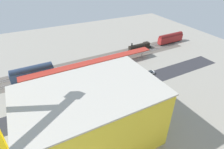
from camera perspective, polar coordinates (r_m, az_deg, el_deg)
ground_plane at (r=77.71m, az=-0.38°, el=-2.62°), size 177.29×177.29×0.00m
rail_bed at (r=93.74m, az=-5.91°, el=3.80°), size 111.14×16.22×0.01m
street_asphalt at (r=73.96m, az=1.41°, el=-4.68°), size 111.02×12.21×0.01m
track_rails at (r=93.65m, az=-5.92°, el=3.89°), size 110.76×9.79×0.12m
platform_canopy_near at (r=85.52m, az=-6.30°, el=3.90°), size 64.15×6.22×4.32m
locomotive at (r=107.91m, az=8.82°, el=8.61°), size 14.88×3.11×5.02m
passenger_coach at (r=121.01m, az=17.84°, el=10.83°), size 17.88×3.42×6.09m
freight_coach_far at (r=85.62m, az=-23.67°, el=0.63°), size 18.01×3.70×6.40m
parked_car_0 at (r=84.73m, az=11.79°, el=0.45°), size 4.37×2.10×1.60m
parked_car_1 at (r=81.40m, az=8.47°, el=-0.54°), size 4.31×2.01×1.82m
parked_car_2 at (r=78.11m, az=4.26°, el=-1.83°), size 4.55×1.90×1.70m
parked_car_3 at (r=75.68m, az=-0.27°, el=-3.00°), size 4.27×1.77×1.65m
parked_car_4 at (r=73.34m, az=-5.48°, el=-4.48°), size 4.73×2.11×1.65m
parked_car_5 at (r=71.63m, az=-10.84°, el=-6.02°), size 4.81×1.98×1.69m
parked_car_6 at (r=70.92m, az=-15.70°, el=-7.22°), size 4.49×1.82×1.66m
construction_building at (r=50.12m, az=-6.35°, el=-13.32°), size 35.66×22.88×17.66m
construction_roof_slab at (r=44.15m, az=-7.05°, el=-5.09°), size 36.28×23.50×0.40m
box_truck_0 at (r=66.95m, az=-15.17°, el=-8.72°), size 9.24×2.64×3.63m
box_truck_1 at (r=66.87m, az=-21.81°, el=-10.28°), size 8.59×2.75×3.58m
street_tree_0 at (r=62.20m, az=-22.92°, el=-10.36°), size 5.50×5.50×7.67m
street_tree_1 at (r=63.61m, az=-8.35°, el=-7.09°), size 4.56×4.56×6.76m
street_tree_2 at (r=62.08m, az=-18.61°, el=-9.91°), size 4.67×4.67×6.83m
street_tree_3 at (r=62.25m, az=-22.59°, el=-10.78°), size 4.87×4.87×6.93m
street_tree_4 at (r=61.66m, az=-13.01°, el=-7.93°), size 5.21×5.21×8.12m
street_tree_5 at (r=66.18m, az=2.70°, el=-4.00°), size 5.53×5.53×8.11m
traffic_light at (r=62.28m, az=-19.15°, el=-9.94°), size 0.50×0.36×6.70m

